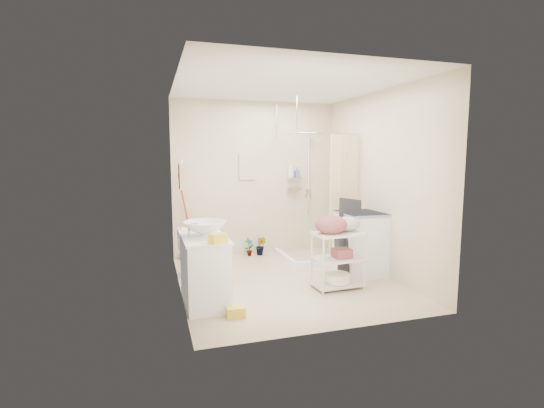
{
  "coord_description": "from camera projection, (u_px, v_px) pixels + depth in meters",
  "views": [
    {
      "loc": [
        -1.7,
        -4.91,
        1.7
      ],
      "look_at": [
        -0.12,
        0.25,
        1.03
      ],
      "focal_mm": 26.0,
      "sensor_mm": 36.0,
      "label": 1
    }
  ],
  "objects": [
    {
      "name": "laundry_rack",
      "position": [
        338.0,
        255.0,
        5.03
      ],
      "size": [
        0.65,
        0.4,
        0.87
      ],
      "primitive_type": null,
      "rotation": [
        0.0,
        0.0,
        0.05
      ],
      "color": "beige",
      "rests_on": "ground"
    },
    {
      "name": "potted_plant_b",
      "position": [
        261.0,
        246.0,
        6.72
      ],
      "size": [
        0.23,
        0.22,
        0.32
      ],
      "primitive_type": "imported",
      "rotation": [
        0.0,
        0.0,
        -0.69
      ],
      "color": "brown",
      "rests_on": "ground"
    },
    {
      "name": "floor_basket",
      "position": [
        236.0,
        310.0,
        4.16
      ],
      "size": [
        0.3,
        0.24,
        0.15
      ],
      "primitive_type": "cube",
      "rotation": [
        0.0,
        0.0,
        -0.07
      ],
      "color": "yellow",
      "rests_on": "ground"
    },
    {
      "name": "wall_back",
      "position": [
        256.0,
        179.0,
        6.72
      ],
      "size": [
        2.8,
        0.04,
        2.6
      ],
      "primitive_type": "cube",
      "color": "beige",
      "rests_on": "ground"
    },
    {
      "name": "wall_left",
      "position": [
        178.0,
        188.0,
        4.8
      ],
      "size": [
        0.04,
        3.2,
        2.6
      ],
      "primitive_type": "cube",
      "color": "beige",
      "rests_on": "ground"
    },
    {
      "name": "wall_front",
      "position": [
        342.0,
        198.0,
        3.69
      ],
      "size": [
        2.8,
        0.04,
        2.6
      ],
      "primitive_type": "cube",
      "color": "beige",
      "rests_on": "ground"
    },
    {
      "name": "towel_ring",
      "position": [
        180.0,
        175.0,
        4.59
      ],
      "size": [
        0.04,
        0.22,
        0.34
      ],
      "primitive_type": null,
      "color": "#EFD58F",
      "rests_on": "wall_left"
    },
    {
      "name": "counter_basket",
      "position": [
        218.0,
        238.0,
        4.14
      ],
      "size": [
        0.21,
        0.19,
        0.1
      ],
      "primitive_type": "cube",
      "rotation": [
        0.0,
        0.0,
        0.35
      ],
      "color": "yellow",
      "rests_on": "vanity"
    },
    {
      "name": "ironing_board",
      "position": [
        350.0,
        237.0,
        5.44
      ],
      "size": [
        0.33,
        0.12,
        1.14
      ],
      "primitive_type": null,
      "rotation": [
        0.0,
        0.0,
        -0.09
      ],
      "color": "black",
      "rests_on": "ground"
    },
    {
      "name": "washing_machine",
      "position": [
        361.0,
        243.0,
        5.63
      ],
      "size": [
        0.63,
        0.65,
        0.9
      ],
      "primitive_type": "cube",
      "rotation": [
        0.0,
        0.0,
        -0.03
      ],
      "color": "silver",
      "rests_on": "ground"
    },
    {
      "name": "mop",
      "position": [
        184.0,
        217.0,
        6.37
      ],
      "size": [
        0.16,
        0.16,
        1.4
      ],
      "primitive_type": null,
      "rotation": [
        0.0,
        0.0,
        -0.2
      ],
      "color": "red",
      "rests_on": "ground"
    },
    {
      "name": "shampoo_bottle_a",
      "position": [
        291.0,
        170.0,
        6.83
      ],
      "size": [
        0.13,
        0.13,
        0.26
      ],
      "primitive_type": "imported",
      "rotation": [
        0.0,
        0.0,
        -0.34
      ],
      "color": "silver",
      "rests_on": "shower"
    },
    {
      "name": "ceiling",
      "position": [
        287.0,
        84.0,
        5.05
      ],
      "size": [
        2.8,
        3.2,
        0.04
      ],
      "primitive_type": "cube",
      "color": "silver",
      "rests_on": "ground"
    },
    {
      "name": "vanity",
      "position": [
        205.0,
        270.0,
        4.5
      ],
      "size": [
        0.52,
        0.9,
        0.78
      ],
      "primitive_type": "cube",
      "rotation": [
        0.0,
        0.0,
        0.02
      ],
      "color": "white",
      "rests_on": "ground"
    },
    {
      "name": "floor",
      "position": [
        286.0,
        281.0,
        5.36
      ],
      "size": [
        3.2,
        3.2,
        0.0
      ],
      "primitive_type": "plane",
      "color": "beige",
      "rests_on": "ground"
    },
    {
      "name": "tp_holder",
      "position": [
        182.0,
        234.0,
        4.93
      ],
      "size": [
        0.08,
        0.12,
        0.14
      ],
      "primitive_type": null,
      "color": "white",
      "rests_on": "wall_left"
    },
    {
      "name": "shower",
      "position": [
        314.0,
        195.0,
        6.48
      ],
      "size": [
        1.1,
        1.1,
        2.1
      ],
      "primitive_type": null,
      "color": "white",
      "rests_on": "ground"
    },
    {
      "name": "hanging_towel",
      "position": [
        247.0,
        167.0,
        6.64
      ],
      "size": [
        0.28,
        0.03,
        0.42
      ],
      "primitive_type": "cube",
      "color": "beige",
      "rests_on": "wall_back"
    },
    {
      "name": "potted_plant_a",
      "position": [
        249.0,
        247.0,
        6.67
      ],
      "size": [
        0.19,
        0.17,
        0.3
      ],
      "primitive_type": "imported",
      "rotation": [
        0.0,
        0.0,
        0.49
      ],
      "color": "brown",
      "rests_on": "ground"
    },
    {
      "name": "sink",
      "position": [
        205.0,
        228.0,
        4.5
      ],
      "size": [
        0.61,
        0.61,
        0.17
      ],
      "primitive_type": "imported",
      "rotation": [
        0.0,
        0.0,
        0.31
      ],
      "color": "silver",
      "rests_on": "vanity"
    },
    {
      "name": "wall_right",
      "position": [
        379.0,
        183.0,
        5.61
      ],
      "size": [
        0.04,
        3.2,
        2.6
      ],
      "primitive_type": "cube",
      "color": "beige",
      "rests_on": "ground"
    },
    {
      "name": "shampoo_bottle_b",
      "position": [
        297.0,
        172.0,
        6.86
      ],
      "size": [
        0.07,
        0.08,
        0.16
      ],
      "primitive_type": "imported",
      "rotation": [
        0.0,
        0.0,
        -0.01
      ],
      "color": "#3D51A1",
      "rests_on": "shower"
    },
    {
      "name": "toilet",
      "position": [
        203.0,
        251.0,
        5.62
      ],
      "size": [
        0.69,
        0.43,
        0.67
      ],
      "primitive_type": "imported",
      "rotation": [
        0.0,
        0.0,
        1.65
      ],
      "color": "white",
      "rests_on": "ground"
    }
  ]
}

